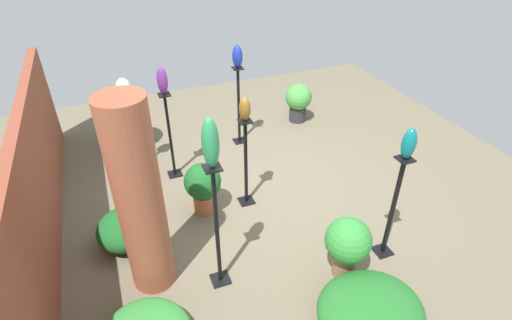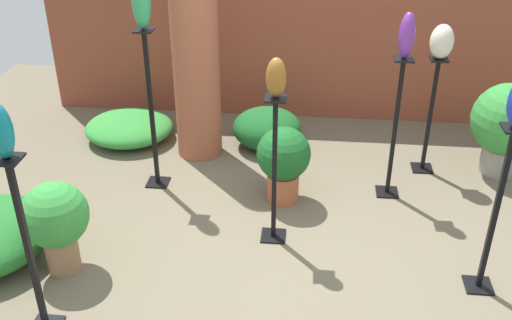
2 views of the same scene
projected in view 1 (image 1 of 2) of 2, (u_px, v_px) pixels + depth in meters
The scene contains 21 objects.
ground_plane at pixel (267, 193), 5.62m from camera, with size 8.00×8.00×0.00m, color #6B604C.
brick_wall_back at pixel (36, 194), 4.34m from camera, with size 5.60×0.12×1.56m, color brown.
brick_pillar at pixel (140, 201), 3.77m from camera, with size 0.45×0.45×2.16m, color #9E5138.
pedestal_bronze at pixel (246, 167), 5.15m from camera, with size 0.20×0.20×1.25m.
pedestal_violet at pixel (170, 140), 5.66m from camera, with size 0.20×0.20×1.30m.
pedestal_cobalt at pixel (239, 109), 6.47m from camera, with size 0.20×0.20×1.30m.
pedestal_jade at pixel (217, 233), 3.97m from camera, with size 0.20×0.20×1.49m.
pedestal_ivory at pixel (133, 138), 5.85m from camera, with size 0.20×0.20×1.14m.
pedestal_teal at pixel (392, 212), 4.36m from camera, with size 0.20×0.20×1.31m.
art_vase_bronze at pixel (245, 109), 4.69m from camera, with size 0.15×0.14×0.30m, color brown.
art_vase_violet at pixel (162, 81), 5.17m from camera, with size 0.13×0.14×0.38m, color #6B2D8C.
art_vase_cobalt at pixel (237, 56), 5.98m from camera, with size 0.17×0.16×0.35m, color #192D9E.
art_vase_jade at pixel (210, 143), 3.39m from camera, with size 0.16×0.15×0.49m, color #2D9356.
art_vase_ivory at pixel (124, 89), 5.43m from camera, with size 0.21×0.21×0.31m, color beige.
art_vase_teal at pixel (409, 144), 3.87m from camera, with size 0.14×0.15×0.34m, color #0F727A.
potted_plant_walkway_edge at pixel (203, 185), 5.09m from camera, with size 0.48×0.48×0.71m.
potted_plant_mid_right at pixel (348, 243), 4.18m from camera, with size 0.49×0.49×0.74m.
potted_plant_near_pillar at pixel (298, 100), 7.21m from camera, with size 0.48×0.48×0.71m.
potted_plant_front_right at pixel (125, 118), 6.41m from camera, with size 0.69×0.69×0.90m.
foliage_bed_east at pixel (126, 229), 4.72m from camera, with size 0.71×0.68×0.41m, color #195923.
foliage_bed_center at pixel (371, 311), 3.81m from camera, with size 0.95×1.05×0.37m, color #236B28.
Camera 1 is at (-4.06, 1.77, 3.49)m, focal length 28.00 mm.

